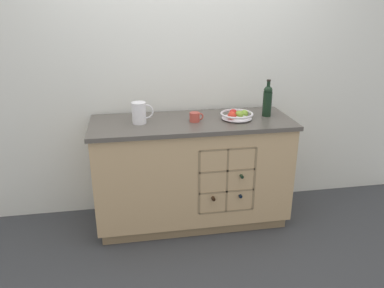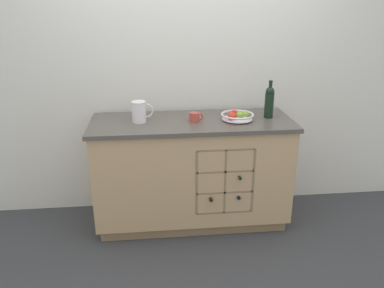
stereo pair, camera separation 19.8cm
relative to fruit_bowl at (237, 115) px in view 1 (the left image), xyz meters
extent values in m
plane|color=#383A3F|center=(-0.37, 0.03, -0.98)|extent=(14.00, 14.00, 0.00)
cube|color=silver|center=(-0.37, 0.39, 0.30)|extent=(4.40, 0.06, 2.55)
cube|color=#8B7354|center=(-0.37, 0.03, -0.93)|extent=(1.56, 0.53, 0.09)
cube|color=tan|center=(-0.37, 0.03, -0.48)|extent=(1.62, 0.59, 0.81)
cube|color=#514C47|center=(-0.37, 0.03, -0.06)|extent=(1.66, 0.63, 0.03)
cube|color=#8B7354|center=(-0.14, -0.17, -0.47)|extent=(0.46, 0.01, 0.55)
cube|color=#8B7354|center=(-0.37, -0.22, -0.47)|extent=(0.02, 0.10, 0.55)
cube|color=#8B7354|center=(0.09, -0.22, -0.47)|extent=(0.02, 0.10, 0.55)
cube|color=#8B7354|center=(-0.14, -0.22, -0.75)|extent=(0.46, 0.10, 0.02)
cube|color=#8B7354|center=(-0.14, -0.22, -0.56)|extent=(0.46, 0.10, 0.02)
cube|color=#8B7354|center=(-0.14, -0.22, -0.38)|extent=(0.46, 0.10, 0.02)
cube|color=#8B7354|center=(-0.14, -0.22, -0.19)|extent=(0.46, 0.10, 0.02)
cube|color=#8B7354|center=(-0.14, -0.22, -0.47)|extent=(0.02, 0.10, 0.55)
cylinder|color=black|center=(-0.25, -0.12, -0.61)|extent=(0.08, 0.19, 0.08)
cylinder|color=black|center=(-0.25, -0.26, -0.61)|extent=(0.03, 0.08, 0.03)
cylinder|color=black|center=(-0.02, -0.10, -0.61)|extent=(0.07, 0.20, 0.07)
cylinder|color=black|center=(-0.02, -0.25, -0.61)|extent=(0.03, 0.09, 0.03)
cylinder|color=black|center=(-0.02, -0.11, -0.43)|extent=(0.07, 0.21, 0.07)
cylinder|color=black|center=(-0.02, -0.26, -0.43)|extent=(0.03, 0.09, 0.03)
cylinder|color=silver|center=(0.00, 0.00, -0.03)|extent=(0.12, 0.12, 0.01)
cone|color=silver|center=(0.00, 0.00, 0.00)|extent=(0.25, 0.25, 0.05)
torus|color=silver|center=(0.00, 0.00, 0.01)|extent=(0.27, 0.27, 0.02)
sphere|color=red|center=(-0.02, 0.05, 0.00)|extent=(0.07, 0.07, 0.07)
sphere|color=#7FA838|center=(0.02, -0.02, 0.01)|extent=(0.07, 0.07, 0.07)
sphere|color=red|center=(-0.05, -0.04, 0.01)|extent=(0.07, 0.07, 0.07)
sphere|color=#7FA838|center=(0.07, 0.02, 0.00)|extent=(0.06, 0.06, 0.06)
cylinder|color=white|center=(-0.80, 0.03, 0.05)|extent=(0.11, 0.11, 0.17)
torus|color=white|center=(-0.80, 0.03, 0.13)|extent=(0.12, 0.12, 0.01)
torus|color=white|center=(-0.74, 0.03, 0.06)|extent=(0.12, 0.01, 0.12)
cylinder|color=#B7473D|center=(-0.36, 0.00, 0.00)|extent=(0.08, 0.08, 0.08)
torus|color=#B7473D|center=(-0.31, 0.00, 0.00)|extent=(0.06, 0.01, 0.06)
cylinder|color=black|center=(0.28, 0.05, 0.07)|extent=(0.08, 0.08, 0.21)
sphere|color=black|center=(0.28, 0.05, 0.19)|extent=(0.07, 0.07, 0.07)
cylinder|color=black|center=(0.28, 0.05, 0.22)|extent=(0.03, 0.03, 0.09)
cylinder|color=black|center=(0.28, 0.05, 0.27)|extent=(0.03, 0.03, 0.01)
camera|label=1|loc=(-0.87, -2.88, 0.87)|focal=35.00mm
camera|label=2|loc=(-0.68, -2.90, 0.87)|focal=35.00mm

